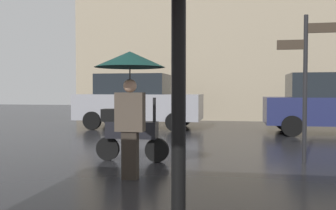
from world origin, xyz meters
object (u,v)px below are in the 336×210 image
object	(u,v)px
parked_scooter	(130,133)
pedestrian_with_umbrella	(130,75)
parked_car_left	(138,101)
parked_car_right	(331,104)
street_signpost	(306,73)

from	to	relation	value
parked_scooter	pedestrian_with_umbrella	bearing A→B (deg)	-60.34
parked_car_left	parked_car_right	bearing A→B (deg)	-13.75
pedestrian_with_umbrella	street_signpost	world-z (taller)	street_signpost
parked_scooter	parked_car_right	distance (m)	7.37
pedestrian_with_umbrella	parked_car_right	bearing A→B (deg)	46.68
parked_car_left	street_signpost	xyz separation A→B (m)	(4.84, -5.74, 0.70)
parked_car_right	parked_scooter	bearing A→B (deg)	54.63
parked_scooter	street_signpost	xyz separation A→B (m)	(3.30, 0.46, 1.14)
parked_car_left	parked_car_right	world-z (taller)	parked_car_left
pedestrian_with_umbrella	parked_scooter	size ratio (longest dim) A/B	1.36
pedestrian_with_umbrella	parked_car_right	distance (m)	8.22
parked_car_left	parked_car_right	distance (m)	6.54
parked_car_left	street_signpost	size ratio (longest dim) A/B	1.63
pedestrian_with_umbrella	parked_scooter	world-z (taller)	pedestrian_with_umbrella
pedestrian_with_umbrella	parked_scooter	xyz separation A→B (m)	(-0.42, 1.38, -1.05)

